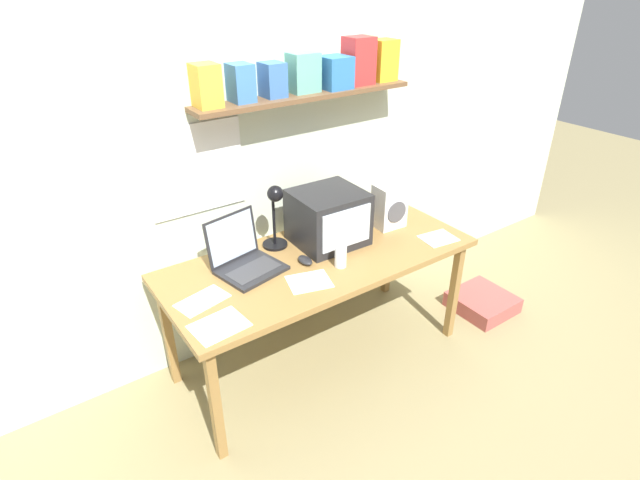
{
  "coord_description": "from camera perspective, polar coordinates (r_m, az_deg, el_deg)",
  "views": [
    {
      "loc": [
        -1.32,
        -1.9,
        2.08
      ],
      "look_at": [
        0.0,
        0.0,
        0.8
      ],
      "focal_mm": 28.0,
      "sensor_mm": 36.0,
      "label": 1
    }
  ],
  "objects": [
    {
      "name": "ground_plane",
      "position": [
        3.11,
        0.0,
        -13.07
      ],
      "size": [
        12.0,
        12.0,
        0.0
      ],
      "primitive_type": "plane",
      "color": "#908359"
    },
    {
      "name": "back_wall",
      "position": [
        2.81,
        -5.41,
        12.86
      ],
      "size": [
        5.6,
        0.24,
        2.6
      ],
      "color": "beige",
      "rests_on": "ground_plane"
    },
    {
      "name": "corner_desk",
      "position": [
        2.72,
        0.0,
        -2.88
      ],
      "size": [
        1.7,
        0.73,
        0.7
      ],
      "color": "olive",
      "rests_on": "ground_plane"
    },
    {
      "name": "crt_monitor",
      "position": [
        2.77,
        0.94,
        2.6
      ],
      "size": [
        0.38,
        0.36,
        0.3
      ],
      "rotation": [
        0.0,
        0.0,
        -0.03
      ],
      "color": "#232326",
      "rests_on": "corner_desk"
    },
    {
      "name": "laptop",
      "position": [
        2.59,
        -8.81,
        -1.79
      ],
      "size": [
        0.36,
        0.35,
        0.27
      ],
      "rotation": [
        0.0,
        0.0,
        0.2
      ],
      "color": "#232326",
      "rests_on": "corner_desk"
    },
    {
      "name": "desk_lamp",
      "position": [
        2.67,
        -5.16,
        3.32
      ],
      "size": [
        0.14,
        0.16,
        0.38
      ],
      "rotation": [
        0.0,
        0.0,
        -0.23
      ],
      "color": "black",
      "rests_on": "corner_desk"
    },
    {
      "name": "juice_glass",
      "position": [
        2.58,
        2.37,
        -2.01
      ],
      "size": [
        0.06,
        0.06,
        0.12
      ],
      "color": "white",
      "rests_on": "corner_desk"
    },
    {
      "name": "space_heater",
      "position": [
        2.98,
        7.93,
        3.9
      ],
      "size": [
        0.18,
        0.15,
        0.26
      ],
      "rotation": [
        0.0,
        0.0,
        -0.07
      ],
      "color": "white",
      "rests_on": "corner_desk"
    },
    {
      "name": "computer_mouse",
      "position": [
        2.63,
        -1.71,
        -2.33
      ],
      "size": [
        0.06,
        0.11,
        0.03
      ],
      "rotation": [
        0.0,
        0.0,
        -0.02
      ],
      "color": "#232326",
      "rests_on": "corner_desk"
    },
    {
      "name": "loose_paper_near_laptop",
      "position": [
        2.94,
        13.37,
        0.2
      ],
      "size": [
        0.21,
        0.18,
        0.0
      ],
      "rotation": [
        0.0,
        0.0,
        -0.13
      ],
      "color": "silver",
      "rests_on": "corner_desk"
    },
    {
      "name": "loose_paper_near_monitor",
      "position": [
        2.41,
        -13.3,
        -6.77
      ],
      "size": [
        0.26,
        0.19,
        0.0
      ],
      "rotation": [
        0.0,
        0.0,
        0.23
      ],
      "color": "silver",
      "rests_on": "corner_desk"
    },
    {
      "name": "printed_handout",
      "position": [
        2.24,
        -11.45,
        -9.58
      ],
      "size": [
        0.25,
        0.2,
        0.0
      ],
      "rotation": [
        0.0,
        0.0,
        0.09
      ],
      "color": "white",
      "rests_on": "corner_desk"
    },
    {
      "name": "open_notebook",
      "position": [
        2.48,
        -1.25,
        -4.78
      ],
      "size": [
        0.25,
        0.22,
        0.0
      ],
      "rotation": [
        0.0,
        0.0,
        -0.28
      ],
      "color": "white",
      "rests_on": "corner_desk"
    },
    {
      "name": "floor_cushion",
      "position": [
        3.62,
        18.05,
        -6.78
      ],
      "size": [
        0.37,
        0.37,
        0.11
      ],
      "color": "#A74F49",
      "rests_on": "ground_plane"
    }
  ]
}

